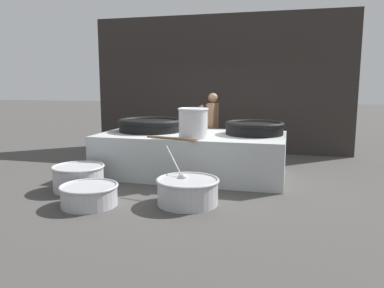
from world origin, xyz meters
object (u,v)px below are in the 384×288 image
object	(u,v)px
giant_wok_near	(151,124)
prep_bowl_meat	(79,176)
giant_wok_far	(254,128)
prep_bowl_extra	(89,194)
prep_bowl_vegetables	(188,190)
stock_pot	(193,123)
cook	(212,125)

from	to	relation	value
giant_wok_near	prep_bowl_meat	size ratio (longest dim) A/B	1.54
giant_wok_far	prep_bowl_meat	xyz separation A→B (m)	(-2.80, -1.76, -0.73)
prep_bowl_meat	prep_bowl_extra	bearing A→B (deg)	-49.57
giant_wok_far	prep_bowl_vegetables	bearing A→B (deg)	-111.20
giant_wok_far	prep_bowl_extra	xyz separation A→B (m)	(-2.19, -2.48, -0.79)
stock_pot	prep_bowl_extra	bearing A→B (deg)	-124.26
giant_wok_far	stock_pot	size ratio (longest dim) A/B	2.05
cook	prep_bowl_meat	distance (m)	3.42
giant_wok_near	stock_pot	world-z (taller)	stock_pot
prep_bowl_vegetables	prep_bowl_meat	size ratio (longest dim) A/B	1.19
stock_pot	cook	world-z (taller)	cook
giant_wok_near	prep_bowl_meat	world-z (taller)	giant_wok_near
stock_pot	giant_wok_near	bearing A→B (deg)	145.46
giant_wok_near	prep_bowl_meat	xyz separation A→B (m)	(-0.67, -1.75, -0.73)
stock_pot	prep_bowl_meat	world-z (taller)	stock_pot
stock_pot	prep_bowl_vegetables	world-z (taller)	stock_pot
prep_bowl_extra	giant_wok_near	bearing A→B (deg)	88.79
prep_bowl_meat	stock_pot	bearing A→B (deg)	29.00
cook	prep_bowl_vegetables	world-z (taller)	cook
prep_bowl_vegetables	prep_bowl_meat	xyz separation A→B (m)	(-2.01, 0.28, 0.01)
giant_wok_near	giant_wok_far	bearing A→B (deg)	0.37
prep_bowl_extra	stock_pot	bearing A→B (deg)	55.74
giant_wok_far	prep_bowl_extra	size ratio (longest dim) A/B	1.33
giant_wok_near	prep_bowl_vegetables	distance (m)	2.54
giant_wok_near	stock_pot	distance (m)	1.35
prep_bowl_meat	giant_wok_near	bearing A→B (deg)	69.13
prep_bowl_meat	prep_bowl_extra	size ratio (longest dim) A/B	1.02
prep_bowl_vegetables	stock_pot	bearing A→B (deg)	100.71
prep_bowl_meat	prep_bowl_extra	xyz separation A→B (m)	(0.61, -0.72, -0.06)
cook	prep_bowl_meat	size ratio (longest dim) A/B	1.81
cook	prep_bowl_meat	bearing A→B (deg)	62.69
giant_wok_near	prep_bowl_meat	distance (m)	2.01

